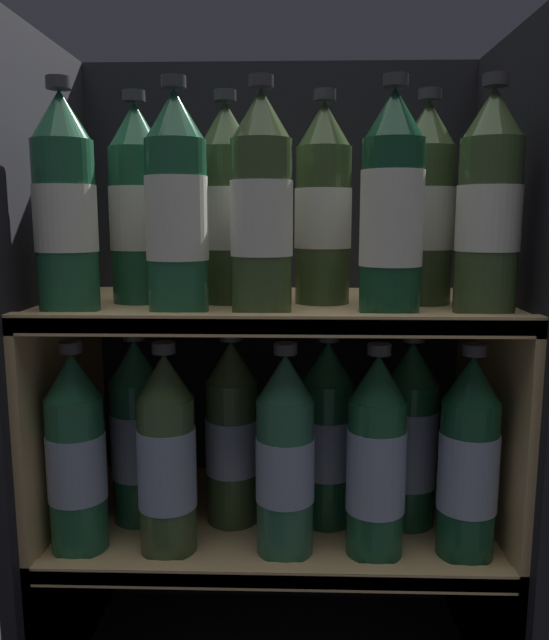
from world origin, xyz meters
name	(u,v)px	position (x,y,z in m)	size (l,w,h in m)	color
fridge_back_wall	(278,346)	(0.00, 0.34, 0.46)	(0.67, 0.02, 0.92)	black
fridge_side_left	(53,369)	(-0.32, 0.17, 0.46)	(0.02, 0.37, 0.92)	black
fridge_side_right	(503,372)	(0.32, 0.17, 0.46)	(0.02, 0.37, 0.92)	black
shelf_lower	(275,545)	(0.00, 0.16, 0.20)	(0.63, 0.33, 0.25)	tan
shelf_upper	(275,407)	(0.00, 0.16, 0.41)	(0.63, 0.33, 0.57)	tan
bottle_upper_front_0	(65,207)	(-0.25, 0.06, 0.69)	(0.08, 0.08, 0.28)	#1E5638
bottle_upper_front_1	(177,208)	(-0.12, 0.06, 0.69)	(0.08, 0.08, 0.28)	#1E5638
bottle_upper_front_2	(261,208)	(-0.01, 0.06, 0.69)	(0.08, 0.08, 0.28)	#384C28
bottle_upper_front_3	(392,208)	(0.14, 0.06, 0.69)	(0.08, 0.08, 0.28)	#144228
bottle_upper_front_4	(489,207)	(0.26, 0.06, 0.69)	(0.08, 0.08, 0.28)	#384C28
bottle_upper_back_0	(138,209)	(-0.19, 0.14, 0.69)	(0.08, 0.08, 0.28)	#1E5638
bottle_upper_back_1	(226,208)	(-0.07, 0.14, 0.69)	(0.08, 0.08, 0.28)	#384C28
bottle_upper_back_2	(323,208)	(0.06, 0.14, 0.69)	(0.08, 0.08, 0.28)	#384C28
bottle_upper_back_3	(426,208)	(0.20, 0.14, 0.69)	(0.08, 0.08, 0.28)	#384C28
bottle_lower_front_0	(76,456)	(-0.26, 0.06, 0.37)	(0.08, 0.08, 0.28)	#1E5638
bottle_lower_front_1	(167,458)	(-0.14, 0.06, 0.37)	(0.08, 0.08, 0.28)	#384C28
bottle_lower_front_2	(285,459)	(0.02, 0.06, 0.37)	(0.08, 0.08, 0.28)	#285B42
bottle_lower_front_3	(376,460)	(0.13, 0.06, 0.37)	(0.08, 0.08, 0.28)	#194C2D
bottle_lower_front_4	(468,461)	(0.25, 0.06, 0.37)	(0.08, 0.08, 0.28)	#144228
bottle_lower_back_0	(137,435)	(-0.20, 0.14, 0.37)	(0.08, 0.08, 0.28)	#1E5638
bottle_lower_back_1	(232,436)	(-0.06, 0.14, 0.37)	(0.08, 0.08, 0.28)	#384C28
bottle_lower_back_2	(327,437)	(0.07, 0.14, 0.37)	(0.08, 0.08, 0.28)	#194C2D
bottle_lower_back_3	(410,438)	(0.19, 0.14, 0.37)	(0.08, 0.08, 0.28)	#194C2D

